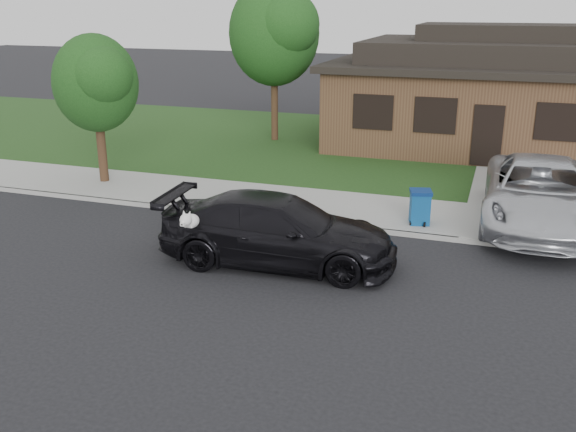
% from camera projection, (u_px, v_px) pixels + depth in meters
% --- Properties ---
extents(ground, '(120.00, 120.00, 0.00)m').
position_uv_depth(ground, '(265.00, 277.00, 13.73)').
color(ground, black).
rests_on(ground, ground).
extents(sidewalk, '(60.00, 3.00, 0.12)m').
position_uv_depth(sidewalk, '(327.00, 207.00, 18.20)').
color(sidewalk, gray).
rests_on(sidewalk, ground).
extents(curb, '(60.00, 0.12, 0.12)m').
position_uv_depth(curb, '(312.00, 224.00, 16.85)').
color(curb, gray).
rests_on(curb, ground).
extents(lawn, '(60.00, 13.00, 0.13)m').
position_uv_depth(lawn, '(381.00, 149.00, 25.37)').
color(lawn, '#193814').
rests_on(lawn, ground).
extents(driveway, '(4.50, 13.00, 0.14)m').
position_uv_depth(driveway, '(546.00, 181.00, 20.84)').
color(driveway, gray).
rests_on(driveway, ground).
extents(sedan, '(5.42, 2.65, 1.54)m').
position_uv_depth(sedan, '(278.00, 230.00, 14.26)').
color(sedan, black).
rests_on(sedan, ground).
extents(minivan, '(2.78, 5.97, 1.65)m').
position_uv_depth(minivan, '(540.00, 193.00, 16.31)').
color(minivan, silver).
rests_on(minivan, driveway).
extents(recycling_bin, '(0.65, 0.65, 0.89)m').
position_uv_depth(recycling_bin, '(420.00, 207.00, 16.55)').
color(recycling_bin, navy).
rests_on(recycling_bin, sidewalk).
extents(house, '(12.60, 8.60, 4.65)m').
position_uv_depth(house, '(494.00, 94.00, 25.28)').
color(house, '#422B1C').
rests_on(house, ground).
extents(tree_0, '(3.78, 3.60, 6.34)m').
position_uv_depth(tree_0, '(277.00, 31.00, 25.18)').
color(tree_0, '#332114').
rests_on(tree_0, ground).
extents(tree_2, '(2.73, 2.60, 4.59)m').
position_uv_depth(tree_2, '(97.00, 82.00, 19.54)').
color(tree_2, '#332114').
rests_on(tree_2, ground).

